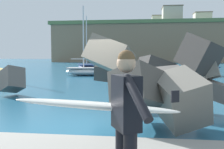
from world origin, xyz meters
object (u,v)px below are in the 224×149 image
(surfer_with_board, at_px, (120,115))
(boat_near_left, at_px, (86,67))
(mooring_buoy_middle, at_px, (102,71))
(station_building_east, at_px, (172,15))
(station_building_central, at_px, (157,22))
(boat_near_right, at_px, (87,71))
(station_building_west, at_px, (202,20))
(boat_mid_left, at_px, (201,68))

(surfer_with_board, bearing_deg, boat_near_left, 103.42)
(mooring_buoy_middle, bearing_deg, station_building_east, 76.71)
(boat_near_left, relative_size, mooring_buoy_middle, 16.63)
(mooring_buoy_middle, relative_size, station_building_east, 0.06)
(station_building_central, distance_m, station_building_east, 15.80)
(boat_near_right, bearing_deg, boat_near_left, 103.06)
(boat_near_left, distance_m, mooring_buoy_middle, 5.10)
(station_building_west, distance_m, station_building_east, 18.90)
(station_building_east, bearing_deg, mooring_buoy_middle, -103.29)
(boat_near_right, distance_m, station_building_west, 90.39)
(boat_near_left, xyz_separation_m, boat_near_right, (1.84, -7.94, -0.04))
(boat_mid_left, distance_m, station_building_west, 85.21)
(boat_near_left, height_order, mooring_buoy_middle, boat_near_left)
(boat_mid_left, distance_m, station_building_central, 85.41)
(mooring_buoy_middle, height_order, station_building_east, station_building_east)
(boat_mid_left, height_order, mooring_buoy_middle, boat_mid_left)
(surfer_with_board, xyz_separation_m, boat_mid_left, (6.47, 24.12, -0.55))
(boat_near_right, bearing_deg, station_building_west, 69.75)
(station_building_central, bearing_deg, surfer_with_board, -93.73)
(station_building_west, relative_size, station_building_central, 1.09)
(surfer_with_board, relative_size, mooring_buoy_middle, 4.62)
(boat_near_right, xyz_separation_m, station_building_east, (16.77, 70.59, 16.86))
(boat_mid_left, bearing_deg, mooring_buoy_middle, 170.72)
(boat_near_right, bearing_deg, station_building_east, 76.63)
(surfer_with_board, distance_m, station_building_west, 109.72)
(mooring_buoy_middle, height_order, station_building_west, station_building_west)
(boat_mid_left, bearing_deg, station_building_central, 89.62)
(surfer_with_board, height_order, mooring_buoy_middle, surfer_with_board)
(boat_near_right, height_order, station_building_central, station_building_central)
(boat_near_left, bearing_deg, station_building_east, 73.45)
(boat_near_left, bearing_deg, boat_near_right, -76.94)
(surfer_with_board, xyz_separation_m, boat_near_right, (-5.35, 22.21, -0.80))
(station_building_central, bearing_deg, station_building_east, -73.86)
(boat_near_left, height_order, station_building_west, station_building_west)
(station_building_west, relative_size, station_building_east, 0.94)
(boat_near_right, relative_size, station_building_east, 0.95)
(boat_near_right, bearing_deg, station_building_central, 81.78)
(station_building_central, height_order, station_building_east, station_building_east)
(surfer_with_board, bearing_deg, station_building_east, 82.98)
(surfer_with_board, relative_size, boat_near_left, 0.28)
(station_building_central, bearing_deg, mooring_buoy_middle, -97.92)
(boat_near_right, xyz_separation_m, mooring_buoy_middle, (0.96, 3.68, -0.26))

